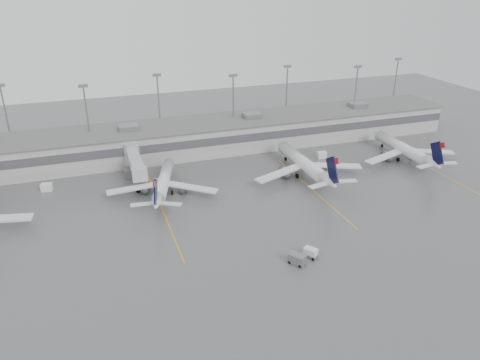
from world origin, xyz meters
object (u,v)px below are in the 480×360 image
object	(u,v)px
jet_mid_right	(305,164)
jet_far_right	(405,149)
baggage_tug	(310,254)
jet_mid_left	(163,182)

from	to	relation	value
jet_mid_right	jet_far_right	distance (m)	30.29
jet_far_right	baggage_tug	world-z (taller)	jet_far_right
jet_mid_right	jet_mid_left	bearing A→B (deg)	177.39
jet_mid_left	jet_mid_right	bearing A→B (deg)	15.01
jet_mid_left	baggage_tug	size ratio (longest dim) A/B	8.61
baggage_tug	jet_mid_right	bearing A→B (deg)	31.03
jet_mid_left	jet_far_right	world-z (taller)	jet_far_right
jet_mid_right	jet_far_right	bearing A→B (deg)	1.54
jet_mid_right	baggage_tug	size ratio (longest dim) A/B	10.04
baggage_tug	jet_far_right	bearing A→B (deg)	2.52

